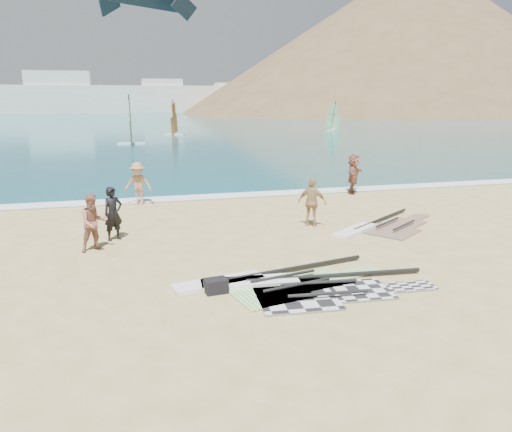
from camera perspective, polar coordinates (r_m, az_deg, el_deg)
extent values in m
plane|color=tan|center=(12.41, 3.14, -8.78)|extent=(300.00, 300.00, 0.00)
cube|color=#0B4251|center=(143.02, -14.00, 11.19)|extent=(300.00, 240.00, 0.06)
cube|color=white|center=(23.94, -6.13, 2.08)|extent=(300.00, 1.20, 0.04)
cube|color=white|center=(161.72, -21.53, 12.32)|extent=(160.00, 8.00, 8.00)
cube|color=white|center=(161.73, -21.59, 13.02)|extent=(18.00, 7.00, 12.00)
cube|color=white|center=(161.47, -10.65, 13.36)|extent=(12.00, 7.00, 10.00)
cube|color=white|center=(165.47, -1.74, 13.40)|extent=(16.00, 7.00, 9.00)
cube|color=white|center=(171.25, 4.97, 13.69)|extent=(10.00, 7.00, 11.00)
cone|color=brown|center=(166.53, 17.31, 11.25)|extent=(143.00, 143.00, 45.00)
cone|color=brown|center=(195.15, 24.59, 10.89)|extent=(70.00, 70.00, 28.00)
cube|color=black|center=(12.24, 4.43, -9.03)|extent=(2.03, 2.22, 0.04)
cube|color=black|center=(12.75, 11.75, -8.34)|extent=(1.56, 1.47, 0.04)
cube|color=black|center=(13.30, 17.20, -7.74)|extent=(1.29, 0.72, 0.04)
cylinder|color=black|center=(13.43, 9.02, -6.72)|extent=(4.78, 0.50, 0.11)
cylinder|color=black|center=(12.71, 7.22, -7.55)|extent=(1.98, 0.24, 0.08)
cylinder|color=black|center=(12.07, 8.28, -8.75)|extent=(1.98, 0.24, 0.08)
cube|color=white|center=(12.89, -0.70, -7.61)|extent=(2.54, 0.88, 0.12)
cube|color=#5AC32D|center=(12.51, 1.15, -8.48)|extent=(2.15, 2.31, 0.04)
cube|color=#5AC32D|center=(13.28, 7.25, -7.25)|extent=(1.62, 1.55, 0.04)
cube|color=#5AC32D|center=(14.01, 11.65, -6.31)|extent=(1.29, 0.82, 0.04)
cylinder|color=black|center=(13.81, 4.14, -6.01)|extent=(4.49, 1.04, 0.11)
cylinder|color=black|center=(13.06, 3.14, -6.87)|extent=(1.86, 0.46, 0.08)
cylinder|color=black|center=(12.50, 4.74, -7.85)|extent=(1.86, 0.46, 0.08)
cube|color=white|center=(12.89, -4.28, -7.64)|extent=(2.46, 1.12, 0.12)
cube|color=#EF4A0F|center=(18.46, 14.81, -1.66)|extent=(2.44, 2.49, 0.04)
cube|color=#EF4A0F|center=(19.79, 16.65, -0.78)|extent=(1.76, 1.74, 0.04)
cube|color=#EF4A0F|center=(20.88, 17.98, -0.14)|extent=(1.24, 1.10, 0.04)
cylinder|color=black|center=(19.85, 14.13, -0.34)|extent=(3.57, 2.54, 0.10)
cylinder|color=black|center=(19.13, 14.79, -0.70)|extent=(1.49, 1.08, 0.07)
cylinder|color=black|center=(18.88, 16.57, -1.01)|extent=(1.49, 1.08, 0.07)
cube|color=white|center=(18.08, 11.27, -1.65)|extent=(2.18, 1.78, 0.12)
cube|color=black|center=(12.40, -4.61, -7.96)|extent=(0.59, 0.46, 0.35)
imported|color=black|center=(17.28, -16.01, 0.26)|extent=(0.78, 0.69, 1.81)
imported|color=#9C6250|center=(16.23, -18.05, -0.73)|extent=(1.07, 0.96, 1.80)
imported|color=#A97653|center=(22.71, -13.33, 3.61)|extent=(1.38, 1.05, 1.90)
imported|color=tan|center=(18.50, 6.44, 1.56)|extent=(1.11, 1.00, 1.81)
imported|color=#945944|center=(25.27, 11.07, 4.74)|extent=(1.52, 1.80, 1.95)
cube|color=white|center=(52.53, -14.04, 8.06)|extent=(2.78, 0.97, 0.16)
cube|color=#FF8D01|center=(52.43, -14.12, 9.51)|extent=(0.28, 3.35, 2.98)
cube|color=#FF8D01|center=(52.34, -14.25, 11.74)|extent=(0.18, 1.89, 2.07)
cylinder|color=black|center=(52.37, -14.19, 10.75)|extent=(0.17, 0.95, 4.73)
cube|color=white|center=(64.29, -9.29, 9.19)|extent=(2.54, 1.59, 0.14)
cube|color=#E2461B|center=(64.21, -9.33, 10.25)|extent=(1.20, 2.80, 2.68)
cube|color=#E2461B|center=(64.14, -9.39, 11.89)|extent=(0.70, 1.59, 1.86)
cylinder|color=black|center=(64.16, -9.36, 11.17)|extent=(0.42, 0.82, 4.24)
cube|color=white|center=(72.62, 8.78, 9.68)|extent=(2.31, 1.73, 0.13)
cube|color=green|center=(72.56, 8.81, 10.56)|extent=(1.47, 2.45, 2.50)
cube|color=green|center=(72.49, 8.86, 11.91)|extent=(0.85, 1.39, 1.73)
cylinder|color=black|center=(72.52, 8.84, 11.31)|extent=(0.48, 0.73, 3.96)
cube|color=black|center=(43.99, -15.63, 22.70)|extent=(1.72, 1.94, 2.17)
cube|color=black|center=(47.71, -9.19, 22.24)|extent=(2.35, 1.25, 2.17)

